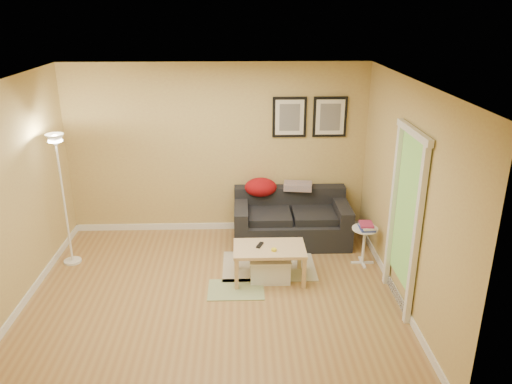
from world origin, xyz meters
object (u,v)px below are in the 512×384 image
Objects in this scene: sofa at (291,218)px; side_table at (364,246)px; floor_lamp at (64,204)px; coffee_table at (269,263)px; storage_bin at (270,268)px; book_stack at (367,226)px.

side_table is at bearing -38.92° from sofa.
sofa is 0.93× the size of floor_lamp.
sofa is 3.18× the size of side_table.
storage_bin is at bearing -3.21° from coffee_table.
sofa is 1.22m from book_stack.
side_table reaches higher than storage_bin.
side_table is at bearing 16.05° from storage_bin.
floor_lamp is (-3.10, -0.57, 0.49)m from sofa.
sofa is at bearing 10.50° from floor_lamp.
storage_bin is 2.05× the size of book_stack.
book_stack is 4.05m from floor_lamp.
sofa reaches higher than storage_bin.
coffee_table reaches higher than storage_bin.
floor_lamp is at bearing 177.62° from side_table.
coffee_table is 1.74× the size of storage_bin.
floor_lamp is at bearing -169.50° from sofa.
sofa is at bearing 147.06° from book_stack.
storage_bin is at bearing -163.95° from side_table.
side_table is (1.31, 0.37, 0.04)m from coffee_table.
book_stack is at bearing -2.64° from floor_lamp.
sofa reaches higher than book_stack.
coffee_table is 1.36m from side_table.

